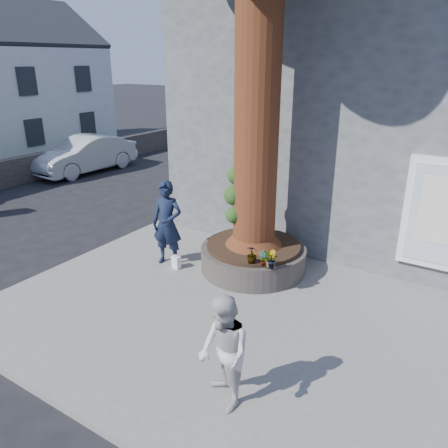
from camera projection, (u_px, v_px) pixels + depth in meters
The scene contains 14 objects.
ground at pixel (168, 303), 8.60m from camera, with size 120.00×120.00×0.00m, color black.
pavement at pixel (259, 299), 8.61m from camera, with size 9.00×8.00×0.12m, color slate.
yellow_line at pixel (99, 251), 10.92m from camera, with size 0.10×30.00×0.01m, color yellow.
stone_shop at pixel (402, 112), 11.90m from camera, with size 10.30×8.30×6.30m.
planter at pixel (253, 257), 9.63m from camera, with size 2.30×2.30×0.60m.
cottage_far at pixel (10, 74), 21.86m from camera, with size 7.30×7.40×8.75m.
man at pixel (167, 223), 9.67m from camera, with size 0.70×0.46×1.93m, color black.
woman at pixel (224, 353), 5.65m from camera, with size 0.78×0.61×1.61m, color silver.
shopping_bag at pixel (176, 262), 9.71m from camera, with size 0.20×0.12×0.28m, color white.
car_silver at pixel (85, 155), 18.31m from camera, with size 1.58×4.53×1.49m, color #B2B7BB.
plant_a at pixel (263, 258), 8.45m from camera, with size 0.17×0.11×0.32m, color gray.
plant_b at pixel (271, 259), 8.36m from camera, with size 0.20×0.19×0.36m, color gray.
plant_c at pixel (252, 254), 8.57m from camera, with size 0.20×0.20×0.36m, color gray.
plant_d at pixel (271, 260), 8.36m from camera, with size 0.30×0.27×0.34m, color gray.
Camera 1 is at (4.96, -5.73, 4.49)m, focal length 35.00 mm.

